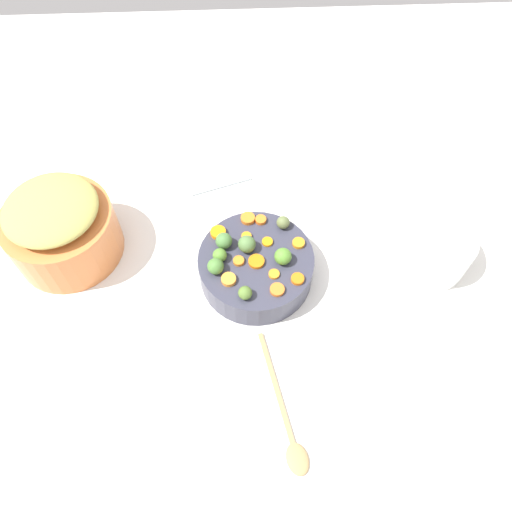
{
  "coord_description": "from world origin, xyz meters",
  "views": [
    {
      "loc": [
        0.01,
        0.62,
        1.12
      ],
      "look_at": [
        -0.02,
        -0.02,
        0.11
      ],
      "focal_mm": 35.08,
      "sensor_mm": 36.0,
      "label": 1
    }
  ],
  "objects_px": {
    "serving_bowl_carrots": "(256,267)",
    "metal_pot": "(64,233)",
    "wooden_spoon": "(289,430)",
    "casserole_dish": "(433,249)"
  },
  "relations": [
    {
      "from": "casserole_dish",
      "to": "metal_pot",
      "type": "bearing_deg",
      "value": -4.7
    },
    {
      "from": "serving_bowl_carrots",
      "to": "metal_pot",
      "type": "relative_size",
      "value": 1.04
    },
    {
      "from": "serving_bowl_carrots",
      "to": "casserole_dish",
      "type": "distance_m",
      "value": 0.44
    },
    {
      "from": "wooden_spoon",
      "to": "casserole_dish",
      "type": "xyz_separation_m",
      "value": [
        -0.39,
        -0.41,
        0.05
      ]
    },
    {
      "from": "metal_pot",
      "to": "wooden_spoon",
      "type": "relative_size",
      "value": 0.85
    },
    {
      "from": "serving_bowl_carrots",
      "to": "wooden_spoon",
      "type": "xyz_separation_m",
      "value": [
        -0.05,
        0.39,
        -0.04
      ]
    },
    {
      "from": "metal_pot",
      "to": "casserole_dish",
      "type": "xyz_separation_m",
      "value": [
        -0.92,
        0.08,
        -0.02
      ]
    },
    {
      "from": "metal_pot",
      "to": "serving_bowl_carrots",
      "type": "bearing_deg",
      "value": 168.03
    },
    {
      "from": "serving_bowl_carrots",
      "to": "metal_pot",
      "type": "height_order",
      "value": "metal_pot"
    },
    {
      "from": "wooden_spoon",
      "to": "casserole_dish",
      "type": "distance_m",
      "value": 0.57
    }
  ]
}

